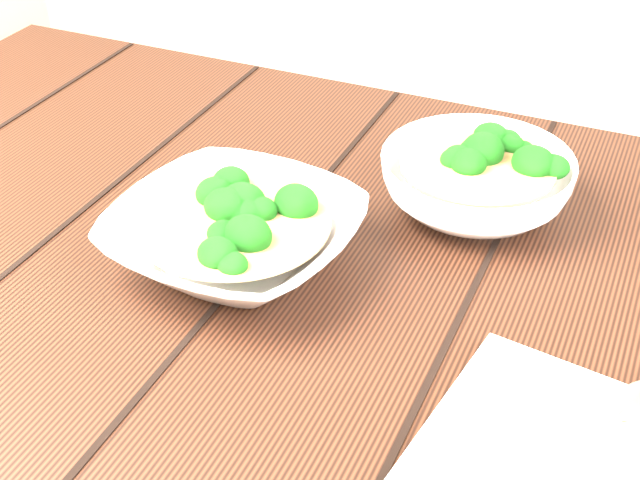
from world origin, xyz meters
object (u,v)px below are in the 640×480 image
at_px(soup_bowl_front, 235,235).
at_px(soup_bowl_back, 476,181).
at_px(table, 277,362).
at_px(trivet, 271,229).
at_px(napkin, 589,472).

relative_size(soup_bowl_front, soup_bowl_back, 1.04).
distance_m(table, soup_bowl_front, 0.15).
xyz_separation_m(soup_bowl_back, trivet, (-0.16, -0.13, -0.02)).
bearing_deg(trivet, table, -61.06).
bearing_deg(napkin, trivet, 160.88).
xyz_separation_m(table, trivet, (-0.02, 0.04, 0.13)).
bearing_deg(trivet, napkin, -27.56).
distance_m(soup_bowl_back, napkin, 0.35).
xyz_separation_m(soup_bowl_front, trivet, (0.02, 0.04, -0.02)).
bearing_deg(napkin, soup_bowl_front, 167.99).
bearing_deg(soup_bowl_front, table, 11.60).
bearing_deg(trivet, soup_bowl_back, 39.37).
distance_m(table, soup_bowl_back, 0.27).
bearing_deg(napkin, soup_bowl_back, 127.27).
bearing_deg(soup_bowl_front, soup_bowl_back, 44.87).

